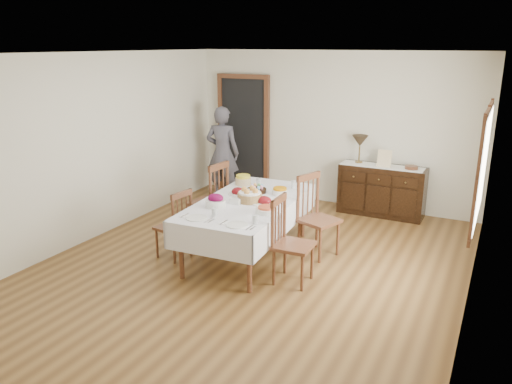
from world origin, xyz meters
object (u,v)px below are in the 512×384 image
at_px(sideboard, 382,190).
at_px(table_lamp, 360,142).
at_px(person, 222,150).
at_px(chair_left_far, 211,199).
at_px(dining_table, 248,207).
at_px(chair_right_near, 289,240).
at_px(chair_right_far, 316,215).
at_px(chair_left_near, 176,224).

height_order(sideboard, table_lamp, table_lamp).
bearing_deg(person, chair_left_far, 105.42).
distance_m(dining_table, chair_left_far, 0.90).
height_order(chair_left_far, chair_right_near, chair_left_far).
bearing_deg(chair_right_far, chair_right_near, -159.08).
xyz_separation_m(chair_left_near, chair_right_far, (1.57, 0.94, 0.08)).
bearing_deg(dining_table, chair_left_near, -151.94).
height_order(dining_table, sideboard, sideboard).
bearing_deg(chair_left_far, sideboard, 142.57).
height_order(dining_table, chair_left_far, chair_left_far).
distance_m(chair_left_near, person, 2.73).
bearing_deg(person, sideboard, 177.33).
distance_m(chair_right_near, person, 3.50).
bearing_deg(chair_left_far, table_lamp, 149.69).
relative_size(chair_left_far, chair_right_near, 1.08).
bearing_deg(chair_left_far, person, -148.20).
bearing_deg(person, dining_table, 117.67).
distance_m(dining_table, table_lamp, 2.64).
bearing_deg(chair_right_far, dining_table, 140.76).
bearing_deg(chair_right_far, person, 75.84).
distance_m(chair_right_near, table_lamp, 3.00).
height_order(chair_right_near, table_lamp, table_lamp).
height_order(dining_table, chair_right_near, chair_right_near).
relative_size(chair_right_near, sideboard, 0.76).
bearing_deg(chair_left_far, chair_right_near, 68.51).
xyz_separation_m(sideboard, table_lamp, (-0.41, 0.04, 0.76)).
bearing_deg(table_lamp, dining_table, -107.00).
relative_size(dining_table, chair_left_far, 2.06).
distance_m(chair_left_near, table_lamp, 3.42).
bearing_deg(chair_left_near, person, -154.29).
height_order(chair_left_near, person, person).
height_order(chair_left_far, table_lamp, table_lamp).
relative_size(chair_left_near, chair_right_far, 0.86).
xyz_separation_m(person, table_lamp, (2.37, 0.39, 0.29)).
relative_size(chair_left_far, chair_right_far, 1.02).
distance_m(sideboard, person, 2.84).
bearing_deg(chair_right_near, person, 41.42).
height_order(sideboard, person, person).
bearing_deg(table_lamp, chair_left_far, -126.72).
relative_size(sideboard, person, 0.77).
xyz_separation_m(dining_table, chair_left_near, (-0.80, -0.49, -0.20)).
bearing_deg(chair_right_near, table_lamp, -1.44).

